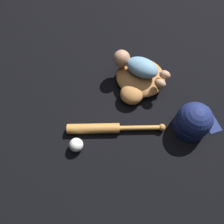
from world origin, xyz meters
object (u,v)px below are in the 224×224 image
Objects in this scene: baseball_bat at (104,128)px; baseball_glove at (139,80)px; baseball_cap at (194,121)px; baseball at (76,145)px; baby_figure at (138,66)px.

baseball_glove is at bearing -95.84° from baseball_bat.
baseball_bat is 1.80× the size of baseball_cap.
baseball reaches higher than baseball_bat.
baseball_bat is at bearing -117.64° from baseball.
baby_figure is at bearing -40.06° from baseball_glove.
baseball_glove is 4.74× the size of baseball.
baseball_cap reaches higher than baseball_bat.
baseball is 0.28× the size of baseball_cap.
baby_figure reaches higher than baseball.
baseball_cap is (-0.36, 0.12, 0.03)m from baseball_glove.
baseball_glove is 0.51m from baseball.
baby_figure reaches higher than baseball_cap.
baseball_bat is (0.01, 0.38, -0.10)m from baby_figure.
baseball_bat is 0.17m from baseball.
baseball_glove is 1.01× the size of baby_figure.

